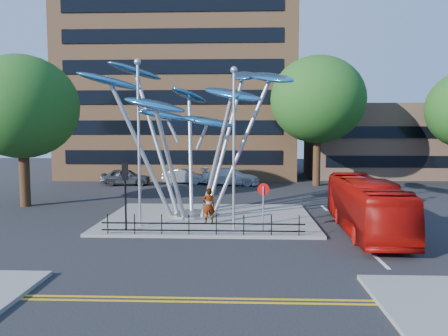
{
  "coord_description": "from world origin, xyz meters",
  "views": [
    {
      "loc": [
        0.86,
        -19.25,
        5.29
      ],
      "look_at": [
        -0.04,
        4.0,
        3.23
      ],
      "focal_mm": 35.0,
      "sensor_mm": 36.0,
      "label": 1
    }
  ],
  "objects_px": {
    "traffic_light_island": "(125,182)",
    "pedestrian": "(209,206)",
    "street_lamp_left": "(139,128)",
    "parked_car_mid": "(185,176)",
    "street_lamp_right": "(234,133)",
    "parked_car_right": "(231,177)",
    "parked_car_left": "(126,177)",
    "no_entry_sign_island": "(263,199)",
    "red_bus": "(366,206)",
    "leaf_sculpture": "(191,103)",
    "tree_right": "(318,100)",
    "tree_left": "(22,107)"
  },
  "relations": [
    {
      "from": "traffic_light_island",
      "to": "pedestrian",
      "type": "height_order",
      "value": "traffic_light_island"
    },
    {
      "from": "street_lamp_left",
      "to": "parked_car_mid",
      "type": "xyz_separation_m",
      "value": [
        -0.11,
        19.5,
        -4.65
      ]
    },
    {
      "from": "street_lamp_right",
      "to": "pedestrian",
      "type": "bearing_deg",
      "value": 137.59
    },
    {
      "from": "street_lamp_left",
      "to": "pedestrian",
      "type": "height_order",
      "value": "street_lamp_left"
    },
    {
      "from": "parked_car_right",
      "to": "parked_car_mid",
      "type": "bearing_deg",
      "value": 88.42
    },
    {
      "from": "pedestrian",
      "to": "parked_car_left",
      "type": "bearing_deg",
      "value": -76.23
    },
    {
      "from": "street_lamp_right",
      "to": "no_entry_sign_island",
      "type": "relative_size",
      "value": 3.39
    },
    {
      "from": "street_lamp_right",
      "to": "red_bus",
      "type": "distance_m",
      "value": 7.74
    },
    {
      "from": "street_lamp_left",
      "to": "red_bus",
      "type": "distance_m",
      "value": 12.45
    },
    {
      "from": "red_bus",
      "to": "parked_car_mid",
      "type": "bearing_deg",
      "value": 123.42
    },
    {
      "from": "traffic_light_island",
      "to": "parked_car_mid",
      "type": "height_order",
      "value": "traffic_light_island"
    },
    {
      "from": "street_lamp_right",
      "to": "traffic_light_island",
      "type": "distance_m",
      "value": 6.05
    },
    {
      "from": "leaf_sculpture",
      "to": "pedestrian",
      "type": "distance_m",
      "value": 6.34
    },
    {
      "from": "red_bus",
      "to": "parked_car_mid",
      "type": "height_order",
      "value": "red_bus"
    },
    {
      "from": "street_lamp_left",
      "to": "parked_car_right",
      "type": "distance_m",
      "value": 19.7
    },
    {
      "from": "tree_right",
      "to": "pedestrian",
      "type": "distance_m",
      "value": 21.0
    },
    {
      "from": "street_lamp_left",
      "to": "no_entry_sign_island",
      "type": "relative_size",
      "value": 3.59
    },
    {
      "from": "street_lamp_left",
      "to": "traffic_light_island",
      "type": "height_order",
      "value": "street_lamp_left"
    },
    {
      "from": "tree_right",
      "to": "parked_car_left",
      "type": "distance_m",
      "value": 19.47
    },
    {
      "from": "no_entry_sign_island",
      "to": "street_lamp_right",
      "type": "bearing_deg",
      "value": 162.13
    },
    {
      "from": "street_lamp_right",
      "to": "no_entry_sign_island",
      "type": "height_order",
      "value": "street_lamp_right"
    },
    {
      "from": "street_lamp_left",
      "to": "pedestrian",
      "type": "relative_size",
      "value": 4.5
    },
    {
      "from": "street_lamp_right",
      "to": "red_bus",
      "type": "relative_size",
      "value": 0.83
    },
    {
      "from": "parked_car_mid",
      "to": "tree_right",
      "type": "bearing_deg",
      "value": -88.2
    },
    {
      "from": "no_entry_sign_island",
      "to": "parked_car_left",
      "type": "distance_m",
      "value": 22.6
    },
    {
      "from": "street_lamp_left",
      "to": "no_entry_sign_island",
      "type": "xyz_separation_m",
      "value": [
        6.5,
        -0.98,
        -3.54
      ]
    },
    {
      "from": "street_lamp_left",
      "to": "tree_left",
      "type": "bearing_deg",
      "value": 145.62
    },
    {
      "from": "no_entry_sign_island",
      "to": "parked_car_left",
      "type": "height_order",
      "value": "no_entry_sign_island"
    },
    {
      "from": "tree_right",
      "to": "street_lamp_left",
      "type": "bearing_deg",
      "value": -124.05
    },
    {
      "from": "pedestrian",
      "to": "tree_left",
      "type": "bearing_deg",
      "value": -37.76
    },
    {
      "from": "tree_left",
      "to": "pedestrian",
      "type": "distance_m",
      "value": 15.39
    },
    {
      "from": "red_bus",
      "to": "parked_car_left",
      "type": "xyz_separation_m",
      "value": [
        -17.37,
        18.41,
        -0.6
      ]
    },
    {
      "from": "tree_right",
      "to": "tree_left",
      "type": "xyz_separation_m",
      "value": [
        -22.0,
        -12.0,
        -1.24
      ]
    },
    {
      "from": "street_lamp_left",
      "to": "street_lamp_right",
      "type": "bearing_deg",
      "value": -5.71
    },
    {
      "from": "traffic_light_island",
      "to": "parked_car_right",
      "type": "bearing_deg",
      "value": 76.03
    },
    {
      "from": "traffic_light_island",
      "to": "parked_car_right",
      "type": "height_order",
      "value": "traffic_light_island"
    },
    {
      "from": "no_entry_sign_island",
      "to": "tree_right",
      "type": "bearing_deg",
      "value": 72.88
    },
    {
      "from": "tree_left",
      "to": "street_lamp_right",
      "type": "bearing_deg",
      "value": -25.77
    },
    {
      "from": "pedestrian",
      "to": "street_lamp_right",
      "type": "bearing_deg",
      "value": 123.44
    },
    {
      "from": "parked_car_mid",
      "to": "parked_car_left",
      "type": "bearing_deg",
      "value": 110.77
    },
    {
      "from": "parked_car_mid",
      "to": "parked_car_right",
      "type": "xyz_separation_m",
      "value": [
        4.5,
        -0.84,
        0.1
      ]
    },
    {
      "from": "street_lamp_left",
      "to": "parked_car_mid",
      "type": "bearing_deg",
      "value": 90.32
    },
    {
      "from": "street_lamp_left",
      "to": "parked_car_left",
      "type": "distance_m",
      "value": 19.47
    },
    {
      "from": "leaf_sculpture",
      "to": "street_lamp_left",
      "type": "relative_size",
      "value": 1.45
    },
    {
      "from": "leaf_sculpture",
      "to": "parked_car_right",
      "type": "xyz_separation_m",
      "value": [
        1.96,
        15.48,
        -6.07
      ]
    },
    {
      "from": "no_entry_sign_island",
      "to": "pedestrian",
      "type": "height_order",
      "value": "no_entry_sign_island"
    },
    {
      "from": "leaf_sculpture",
      "to": "red_bus",
      "type": "height_order",
      "value": "leaf_sculpture"
    },
    {
      "from": "leaf_sculpture",
      "to": "parked_car_right",
      "type": "height_order",
      "value": "leaf_sculpture"
    },
    {
      "from": "parked_car_right",
      "to": "no_entry_sign_island",
      "type": "bearing_deg",
      "value": -164.86
    },
    {
      "from": "street_lamp_right",
      "to": "parked_car_mid",
      "type": "xyz_separation_m",
      "value": [
        -5.11,
        20.0,
        -4.39
      ]
    }
  ]
}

